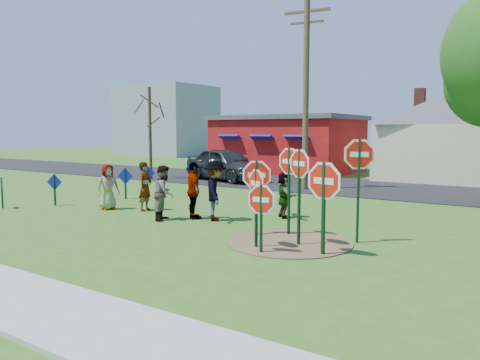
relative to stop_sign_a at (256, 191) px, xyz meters
The scene contains 26 objects.
ground 4.70m from the stop_sign_a, 154.86° to the left, with size 120.00×120.00×0.00m, color #355919.
road 14.07m from the stop_sign_a, 106.84° to the left, with size 120.00×7.50×0.04m, color black.
dirt_patch 1.73m from the stop_sign_a, 63.92° to the left, with size 3.20×3.20×0.03m, color brown.
red_building 22.08m from the stop_sign_a, 115.66° to the left, with size 9.40×7.69×3.90m.
cream_house 20.01m from the stop_sign_a, 85.85° to the left, with size 9.40×9.40×6.50m.
distant_building 45.30m from the stop_sign_a, 135.14° to the left, with size 10.00×8.00×8.00m, color #8C939E.
stop_sign_a is the anchor object (origin of this frame).
stop_sign_b 1.76m from the stop_sign_a, 90.08° to the left, with size 0.98×0.26×2.53m.
stop_sign_c 1.16m from the stop_sign_a, 45.97° to the left, with size 0.90×0.42×2.54m.
stop_sign_d 2.73m from the stop_sign_a, 45.17° to the left, with size 0.93×0.55×2.80m.
stop_sign_e 0.57m from the stop_sign_a, 45.27° to the right, with size 0.96×0.07×1.75m.
stop_sign_f 1.67m from the stop_sign_a, ahead, with size 1.18×0.22×2.32m.
stop_sign_g 1.39m from the stop_sign_a, 121.20° to the left, with size 1.00×0.45×2.20m.
blue_diamond_a 10.90m from the stop_sign_a, behind, with size 0.55×0.29×1.16m.
blue_diamond_b 9.93m from the stop_sign_a, behind, with size 0.62×0.23×1.23m.
blue_diamond_c 9.77m from the stop_sign_a, 155.81° to the left, with size 0.68×0.24×1.32m.
blue_diamond_d 9.43m from the stop_sign_a, 150.71° to the left, with size 0.56×0.33×1.40m.
person_a 7.70m from the stop_sign_a, 166.21° to the left, with size 0.81×0.53×1.66m, color #3B4C8F.
person_b 6.62m from the stop_sign_a, 158.67° to the left, with size 0.64×0.42×1.75m, color #2A6E5C.
person_c 4.64m from the stop_sign_a, 161.37° to the left, with size 0.86×0.67×1.76m, color brown.
person_d 3.71m from the stop_sign_a, 142.25° to the left, with size 1.24×0.71×1.92m, color #35363B.
person_e 4.26m from the stop_sign_a, 150.17° to the left, with size 1.09×0.45×1.85m, color #462E54.
person_f 4.20m from the stop_sign_a, 108.70° to the left, with size 1.41×0.45×1.52m, color #1B4B2E.
suv 15.44m from the stop_sign_a, 128.09° to the left, with size 2.20×5.46×1.86m, color #333237.
utility_pole 12.12m from the stop_sign_a, 109.95° to the left, with size 2.20×0.42×9.02m.
bare_tree_west 17.32m from the stop_sign_a, 142.77° to the left, with size 1.80×1.80×5.40m.
Camera 1 is at (9.93, -11.47, 2.85)m, focal length 35.00 mm.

